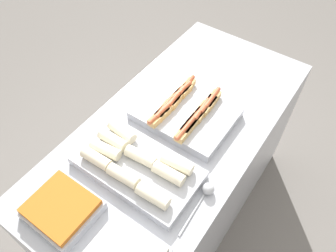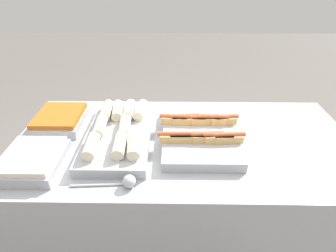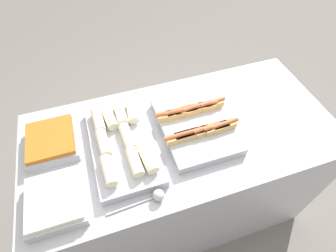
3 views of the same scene
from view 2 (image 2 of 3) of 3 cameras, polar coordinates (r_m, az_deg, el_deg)
name	(u,v)px [view 2 (image 2 of 3)]	position (r m, az deg, el deg)	size (l,w,h in m)	color
ground_plane	(180,250)	(2.00, 2.57, -25.42)	(12.00, 12.00, 0.00)	slate
counter	(182,204)	(1.61, 3.00, -16.66)	(1.66, 0.79, 0.94)	#A8AAB2
tray_hotdogs	(199,133)	(1.27, 6.85, -1.62)	(0.40, 0.47, 0.10)	#A8AAB2
tray_wraps	(119,132)	(1.29, -10.57, -1.24)	(0.30, 0.55, 0.10)	#A8AAB2
tray_side_front	(33,160)	(1.25, -27.36, -6.63)	(0.24, 0.27, 0.07)	#A8AAB2
tray_side_back	(60,120)	(1.49, -22.38, 1.30)	(0.24, 0.27, 0.07)	#A8AAB2
serving_spoon_near	(125,182)	(1.05, -9.31, -11.90)	(0.26, 0.05, 0.05)	#B2B5BA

